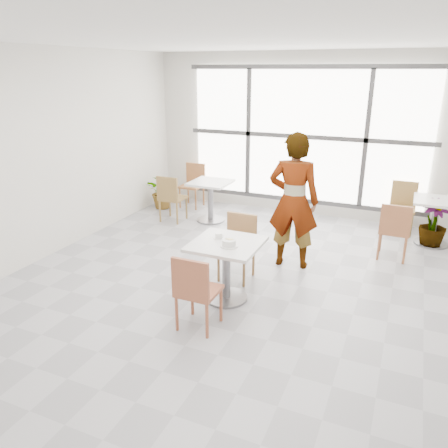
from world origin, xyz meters
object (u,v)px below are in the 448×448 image
at_px(chair_near, 195,288).
at_px(person, 294,201).
at_px(main_table, 226,260).
at_px(chair_far, 239,242).
at_px(oatmeal_bowl, 229,243).
at_px(bg_chair_right_near, 395,228).
at_px(bg_chair_left_near, 170,196).
at_px(bg_chair_left_far, 193,182).
at_px(plant_left, 164,192).
at_px(bg_table_left, 210,196).
at_px(bg_table_right, 435,216).
at_px(coffee_cup, 219,236).
at_px(bg_chair_right_far, 403,204).
at_px(plant_right, 433,223).

height_order(chair_near, person, person).
xyz_separation_m(main_table, chair_far, (-0.10, 0.65, -0.02)).
height_order(oatmeal_bowl, bg_chair_right_near, bg_chair_right_near).
relative_size(chair_far, bg_chair_left_near, 1.00).
bearing_deg(oatmeal_bowl, chair_near, -99.55).
distance_m(oatmeal_bowl, bg_chair_left_far, 4.10).
bearing_deg(person, plant_left, -34.34).
bearing_deg(chair_far, person, 49.25).
relative_size(chair_far, bg_table_left, 1.16).
relative_size(bg_chair_left_far, bg_chair_right_near, 1.00).
relative_size(bg_table_left, bg_table_right, 1.00).
relative_size(coffee_cup, bg_table_left, 0.21).
distance_m(oatmeal_bowl, bg_chair_right_near, 2.77).
xyz_separation_m(person, bg_chair_right_far, (1.38, 2.12, -0.46)).
distance_m(bg_chair_left_near, bg_chair_left_far, 1.08).
xyz_separation_m(chair_far, plant_right, (2.42, 2.23, -0.12)).
height_order(main_table, coffee_cup, coffee_cup).
distance_m(bg_table_left, bg_chair_left_far, 1.04).
relative_size(coffee_cup, bg_chair_right_far, 0.18).
bearing_deg(bg_table_right, coffee_cup, -130.78).
bearing_deg(oatmeal_bowl, bg_table_left, 119.28).
relative_size(coffee_cup, bg_table_right, 0.21).
xyz_separation_m(chair_far, bg_chair_right_far, (1.93, 2.76, 0.00)).
xyz_separation_m(chair_near, bg_table_right, (2.37, 3.71, -0.01)).
relative_size(main_table, plant_left, 1.16).
xyz_separation_m(oatmeal_bowl, plant_right, (2.25, 2.98, -0.41)).
distance_m(chair_near, bg_chair_right_far, 4.56).
distance_m(chair_far, person, 0.96).
bearing_deg(bg_table_right, person, -138.52).
bearing_deg(bg_chair_right_far, bg_chair_right_near, -92.32).
bearing_deg(bg_chair_right_far, coffee_cup, -120.69).
xyz_separation_m(chair_far, bg_table_right, (2.44, 2.31, -0.01)).
relative_size(main_table, plant_right, 1.05).
relative_size(bg_table_left, plant_right, 0.98).
relative_size(person, bg_chair_right_far, 2.20).
bearing_deg(main_table, coffee_cup, 148.14).
relative_size(bg_chair_left_far, bg_chair_right_far, 1.00).
bearing_deg(chair_near, bg_chair_left_far, -62.41).
bearing_deg(bg_chair_left_near, bg_chair_left_far, -85.45).
xyz_separation_m(bg_chair_left_near, plant_right, (4.40, 0.63, -0.12)).
bearing_deg(bg_chair_left_far, person, -37.80).
bearing_deg(coffee_cup, bg_chair_left_far, 122.04).
bearing_deg(bg_chair_left_far, chair_near, -62.41).
xyz_separation_m(chair_near, bg_table_left, (-1.40, 3.34, -0.01)).
bearing_deg(bg_table_left, main_table, -61.06).
bearing_deg(person, bg_chair_left_near, -27.30).
distance_m(bg_chair_left_far, bg_chair_right_near, 4.14).
xyz_separation_m(chair_far, person, (0.55, 0.64, 0.46)).
bearing_deg(bg_table_left, person, -34.49).
height_order(chair_near, bg_table_left, chair_near).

